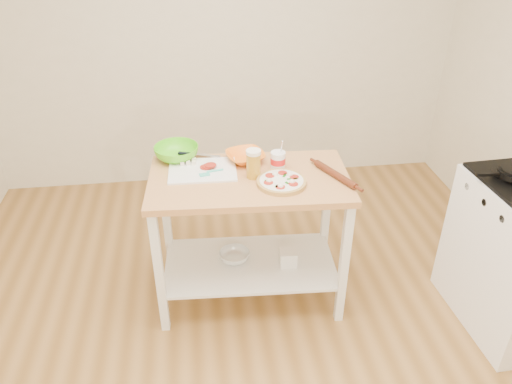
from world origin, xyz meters
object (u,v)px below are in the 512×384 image
Objects in this scene: prep_island at (249,213)px; green_bowl at (177,153)px; orange_bowl at (245,157)px; pizza at (282,182)px; shelf_bin at (288,258)px; beer_pint at (254,164)px; spatula at (210,173)px; cutting_board at (202,170)px; shelf_glass_bowl at (234,256)px; yogurt_tub at (278,160)px; rolling_pin at (335,175)px; knife at (193,154)px.

green_bowl is (-0.42, 0.29, 0.29)m from prep_island.
pizza is at bearing -61.07° from orange_bowl.
beer_pint is at bearing 168.08° from shelf_bin.
beer_pint is (0.03, -0.00, 0.34)m from prep_island.
spatula reaches higher than shelf_bin.
pizza is at bearing -30.83° from prep_island.
orange_bowl is at bearing -11.53° from green_bowl.
prep_island is 4.41× the size of green_bowl.
pizza is 0.70× the size of cutting_board.
beer_pint is 0.71m from shelf_bin.
pizza reaches higher than spatula.
prep_island is at bearing 149.17° from pizza.
shelf_bin is at bearing 39.84° from pizza.
shelf_glass_bowl is (0.17, -0.07, -0.62)m from cutting_board.
yogurt_tub reaches higher than shelf_glass_bowl.
yogurt_tub reaches higher than beer_pint.
beer_pint is (-0.15, 0.10, 0.07)m from pizza.
cutting_board reaches higher than prep_island.
yogurt_tub is at bearing 153.52° from rolling_pin.
green_bowl is (-0.59, 0.40, 0.03)m from pizza.
green_bowl is (-0.19, 0.24, 0.03)m from spatula.
orange_bowl is 0.67m from shelf_glass_bowl.
pizza is 1.48× the size of yogurt_tub.
yogurt_tub reaches higher than shelf_bin.
green_bowl is 0.97m from shelf_bin.
knife reaches higher than shelf_glass_bowl.
knife is 1.38× the size of yogurt_tub.
cutting_board is 2.36× the size of beer_pint.
cutting_board is 0.80m from shelf_bin.
shelf_bin is at bearing -11.92° from beer_pint.
cutting_board is 0.07m from spatula.
prep_island is 0.59m from green_bowl.
prep_island is 5.23× the size of orange_bowl.
green_bowl is 1.38× the size of shelf_glass_bowl.
shelf_bin is (0.66, -0.34, -0.63)m from green_bowl.
pizza is 0.61m from shelf_bin.
prep_island is 0.57m from rolling_pin.
cutting_board is 1.19× the size of rolling_pin.
beer_pint reaches higher than green_bowl.
knife is 0.90m from rolling_pin.
knife is 0.46m from beer_pint.
pizza is at bearing -24.47° from cutting_board.
pizza is 0.71m from green_bowl.
green_bowl reaches higher than prep_island.
shelf_glass_bowl is at bearing -17.41° from spatula.
beer_pint is at bearing -151.65° from yogurt_tub.
pizza reaches higher than shelf_glass_bowl.
cutting_board reaches higher than shelf_bin.
pizza is at bearing -33.01° from spatula.
prep_island is 0.39m from cutting_board.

